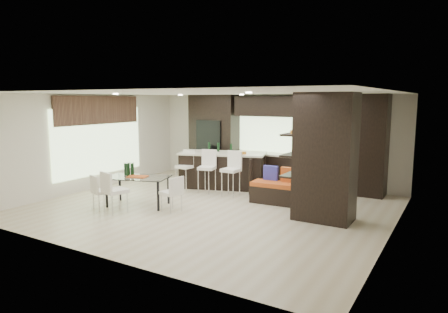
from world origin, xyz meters
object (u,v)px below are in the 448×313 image
Objects in this scene: bench at (279,193)px; chair_near at (116,194)px; dining_table at (138,191)px; kitchen_island at (223,170)px; chair_end at (171,195)px; floor_vase at (315,190)px; stool_mid at (207,176)px; stool_right at (231,178)px; stool_left at (185,174)px; chair_far at (102,194)px.

chair_near is at bearing -140.56° from bench.
dining_table is 0.74m from chair_near.
chair_end is (0.32, -2.81, -0.13)m from kitchen_island.
bench is at bearing 58.45° from chair_near.
stool_mid is at bearing 171.70° from floor_vase.
dining_table is at bearing -124.11° from stool_right.
bench is 1.27× the size of floor_vase.
stool_left is 0.84× the size of floor_vase.
chair_near reaches higher than bench.
chair_far is at bearing -126.28° from kitchen_island.
kitchen_island is 2.72× the size of stool_left.
stool_left is 2.26m from chair_end.
stool_mid is 2.79m from chair_near.
chair_end is at bearing 51.46° from chair_near.
stool_left reaches higher than bench.
floor_vase reaches higher than dining_table.
stool_left reaches higher than chair_far.
bench is 4.22m from chair_far.
stool_mid reaches higher than bench.
chair_far is (-4.36, -2.20, -0.16)m from floor_vase.
kitchen_island reaches higher than stool_left.
chair_end is at bearing -152.48° from floor_vase.
stool_right is (0.76, -0.00, 0.01)m from stool_mid.
chair_near is at bearing -115.95° from stool_right.
bench is (1.41, -0.06, -0.22)m from stool_right.
bench is 3.44m from dining_table.
kitchen_island reaches higher than stool_mid.
kitchen_island is 1.14m from stool_right.
chair_far is (-1.92, -2.66, -0.11)m from stool_right.
kitchen_island reaches higher than chair_end.
stool_right is 0.66× the size of dining_table.
stool_left is 1.03× the size of chair_near.
stool_right is 2.02m from chair_end.
stool_left reaches higher than dining_table.
stool_left is 2.71m from chair_near.
stool_right reaches higher than chair_near.
floor_vase is at bearing -24.47° from bench.
chair_near is (-0.70, -3.54, -0.07)m from kitchen_island.
chair_far is at bearing -141.22° from dining_table.
chair_far is at bearing -145.11° from bench.
floor_vase reaches higher than stool_right.
floor_vase is 1.43× the size of chair_end.
chair_far is (-0.40, -2.68, -0.08)m from stool_left.
stool_right is at bearing 35.52° from dining_table.
chair_near is (0.00, -0.73, 0.09)m from dining_table.
chair_far is 0.99× the size of chair_end.
floor_vase is at bearing -49.63° from chair_end.
stool_left is at bearing 73.82° from dining_table.
stool_mid is at bearing -177.78° from stool_right.
stool_right is at bearing 174.38° from bench.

